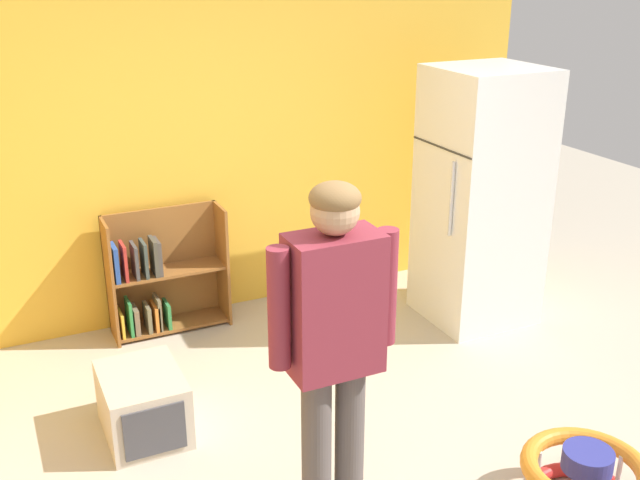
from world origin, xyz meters
TOP-DOWN VIEW (x-y plane):
  - back_wall at (0.00, 2.33)m, footprint 5.20×0.06m
  - refrigerator at (1.76, 1.40)m, footprint 0.73×0.68m
  - bookshelf at (-0.34, 2.14)m, footprint 0.80×0.28m
  - standing_person at (-0.13, -0.15)m, footprint 0.57×0.22m
  - baby_walker at (1.00, -0.52)m, footprint 0.60×0.60m
  - pet_carrier at (-0.74, 0.96)m, footprint 0.42×0.55m

SIDE VIEW (x-z plane):
  - baby_walker at x=1.00m, z-range 0.00..0.32m
  - pet_carrier at x=-0.74m, z-range 0.00..0.36m
  - bookshelf at x=-0.34m, z-range -0.05..0.80m
  - refrigerator at x=1.76m, z-range 0.00..1.78m
  - standing_person at x=-0.13m, z-range 0.16..1.82m
  - back_wall at x=0.00m, z-range 0.00..2.70m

